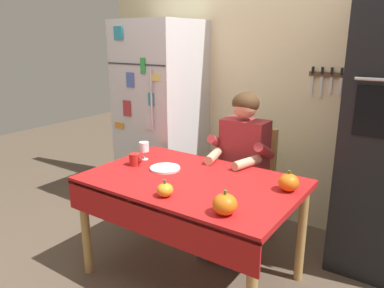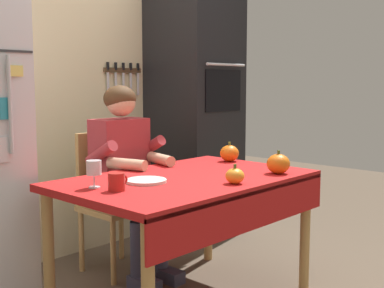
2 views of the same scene
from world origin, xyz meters
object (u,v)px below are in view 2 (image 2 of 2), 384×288
(pumpkin_large, at_px, (278,164))
(seated_person, at_px, (127,165))
(coffee_mug, at_px, (117,182))
(pumpkin_medium, at_px, (235,176))
(pumpkin_small, at_px, (229,153))
(dining_table, at_px, (189,192))
(wall_oven, at_px, (195,109))
(wine_glass, at_px, (94,169))
(serving_tray, at_px, (146,181))
(chair_behind_person, at_px, (109,195))

(pumpkin_large, bearing_deg, seated_person, 112.58)
(coffee_mug, height_order, pumpkin_medium, pumpkin_medium)
(coffee_mug, xyz_separation_m, pumpkin_small, (1.09, 0.18, 0.01))
(seated_person, xyz_separation_m, pumpkin_medium, (-0.03, -0.90, 0.04))
(dining_table, relative_size, pumpkin_medium, 13.56)
(dining_table, relative_size, seated_person, 1.12)
(dining_table, height_order, pumpkin_small, pumpkin_small)
(seated_person, height_order, pumpkin_medium, seated_person)
(wall_oven, bearing_deg, pumpkin_medium, -129.83)
(wall_oven, height_order, wine_glass, wall_oven)
(dining_table, bearing_deg, seated_person, 84.56)
(dining_table, bearing_deg, serving_tray, 166.11)
(pumpkin_medium, relative_size, pumpkin_small, 0.79)
(serving_tray, bearing_deg, wall_oven, 33.26)
(chair_behind_person, height_order, wine_glass, chair_behind_person)
(dining_table, height_order, pumpkin_medium, pumpkin_medium)
(pumpkin_medium, bearing_deg, pumpkin_small, 40.89)
(chair_behind_person, relative_size, serving_tray, 4.30)
(wine_glass, distance_m, pumpkin_small, 1.13)
(chair_behind_person, bearing_deg, pumpkin_large, -71.02)
(pumpkin_small, bearing_deg, wall_oven, 58.25)
(pumpkin_medium, bearing_deg, serving_tray, 128.53)
(wine_glass, height_order, pumpkin_medium, wine_glass)
(pumpkin_large, relative_size, pumpkin_small, 1.04)
(chair_behind_person, xyz_separation_m, pumpkin_large, (0.38, -1.09, 0.29))
(dining_table, height_order, serving_tray, serving_tray)
(wall_oven, xyz_separation_m, serving_tray, (-1.31, -0.86, -0.30))
(chair_behind_person, bearing_deg, pumpkin_small, -48.06)
(wine_glass, height_order, pumpkin_large, wine_glass)
(wine_glass, relative_size, serving_tray, 0.64)
(pumpkin_medium, distance_m, pumpkin_small, 0.75)
(wine_glass, bearing_deg, pumpkin_large, -25.02)
(serving_tray, bearing_deg, pumpkin_large, -27.74)
(seated_person, height_order, pumpkin_large, seated_person)
(dining_table, relative_size, pumpkin_small, 10.68)
(wall_oven, bearing_deg, pumpkin_small, -121.75)
(dining_table, bearing_deg, wine_glass, 164.26)
(chair_behind_person, bearing_deg, wall_oven, 7.47)
(coffee_mug, xyz_separation_m, pumpkin_large, (0.93, -0.31, 0.01))
(pumpkin_medium, bearing_deg, pumpkin_large, -0.07)
(wine_glass, bearing_deg, pumpkin_medium, -38.74)
(chair_behind_person, distance_m, serving_tray, 0.83)
(wine_glass, distance_m, serving_tray, 0.30)
(chair_behind_person, xyz_separation_m, serving_tray, (-0.32, -0.73, 0.24))
(dining_table, distance_m, pumpkin_medium, 0.33)
(wall_oven, xyz_separation_m, pumpkin_large, (-0.62, -1.22, -0.25))
(chair_behind_person, height_order, serving_tray, chair_behind_person)
(serving_tray, bearing_deg, pumpkin_small, 8.46)
(wall_oven, height_order, seated_person, wall_oven)
(pumpkin_small, distance_m, serving_tray, 0.87)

